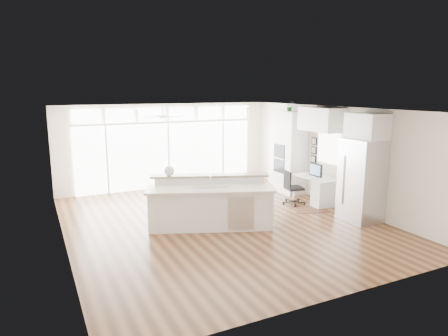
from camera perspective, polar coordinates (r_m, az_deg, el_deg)
name	(u,v)px	position (r m, az deg, el deg)	size (l,w,h in m)	color
floor	(221,222)	(9.72, -0.44, -7.78)	(7.00, 8.00, 0.02)	#452715
ceiling	(221,109)	(9.20, -0.47, 8.39)	(7.00, 8.00, 0.02)	silver
wall_back	(168,146)	(13.04, -8.07, 3.14)	(7.00, 0.04, 2.70)	silver
wall_front	(339,214)	(6.11, 16.05, -6.37)	(7.00, 0.04, 2.70)	silver
wall_left	(61,182)	(8.50, -22.28, -1.88)	(0.04, 8.00, 2.70)	silver
wall_right	(337,156)	(11.30, 15.78, 1.60)	(0.04, 8.00, 2.70)	silver
glass_wall	(168,155)	(13.03, -7.95, 1.80)	(5.80, 0.06, 2.08)	white
transom_row	(167,114)	(12.88, -8.11, 7.65)	(5.90, 0.06, 0.40)	white
desk_window	(328,148)	(11.47, 14.69, 2.80)	(0.04, 0.85, 0.85)	white
ceiling_fan	(163,113)	(11.64, -8.73, 7.76)	(1.16, 1.16, 0.32)	white
recessed_lights	(217,110)	(9.38, -1.00, 8.32)	(3.40, 3.00, 0.02)	white
oven_cabinet	(288,152)	(12.50, 9.15, 2.31)	(0.64, 1.20, 2.50)	white
desk_nook	(317,190)	(11.48, 13.15, -3.07)	(0.72, 1.30, 0.76)	white
upper_cabinets	(321,119)	(11.20, 13.75, 6.78)	(0.64, 1.30, 0.64)	white
refrigerator	(362,180)	(10.14, 19.07, -1.67)	(0.76, 0.90, 2.00)	silver
fridge_cabinet	(367,126)	(9.99, 19.79, 5.66)	(0.64, 0.90, 0.60)	white
framed_photos	(314,150)	(11.96, 12.73, 2.50)	(0.06, 0.22, 0.80)	black
kitchen_island	(211,203)	(9.18, -1.91, -5.08)	(2.91, 1.10, 1.16)	white
rug	(310,209)	(10.91, 12.21, -5.82)	(0.89, 0.64, 0.01)	#341910
office_chair	(294,188)	(11.22, 9.98, -2.80)	(0.49, 0.45, 0.94)	black
fishbowl	(169,171)	(9.41, -7.83, -0.39)	(0.24, 0.24, 0.24)	silver
monitor	(316,170)	(11.30, 12.96, -0.25)	(0.08, 0.49, 0.41)	black
keyboard	(310,177)	(11.24, 12.24, -1.31)	(0.11, 0.30, 0.02)	silver
potted_plant	(290,107)	(12.37, 9.34, 8.56)	(0.26, 0.29, 0.23)	#285A26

